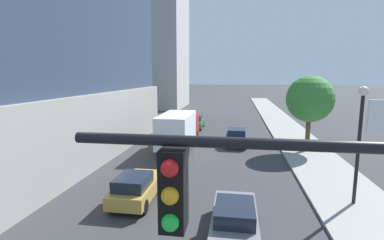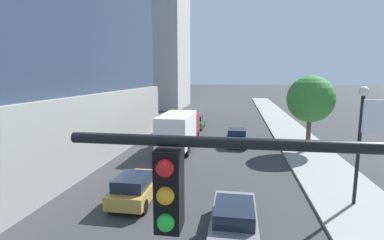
{
  "view_description": "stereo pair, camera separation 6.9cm",
  "coord_description": "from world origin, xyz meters",
  "views": [
    {
      "loc": [
        2.23,
        0.61,
        6.21
      ],
      "look_at": [
        -0.11,
        15.63,
        3.85
      ],
      "focal_mm": 26.98,
      "sensor_mm": 36.0,
      "label": 1
    },
    {
      "loc": [
        2.3,
        0.62,
        6.21
      ],
      "look_at": [
        -0.11,
        15.63,
        3.85
      ],
      "focal_mm": 26.98,
      "sensor_mm": 36.0,
      "label": 2
    }
  ],
  "objects": [
    {
      "name": "construction_building",
      "position": [
        -15.69,
        56.05,
        19.24
      ],
      "size": [
        18.27,
        16.72,
        43.76
      ],
      "color": "#B2AFA8",
      "rests_on": "ground"
    },
    {
      "name": "box_truck",
      "position": [
        -2.57,
        24.18,
        1.76
      ],
      "size": [
        2.39,
        7.9,
        3.11
      ],
      "color": "#B21E1E",
      "rests_on": "ground"
    },
    {
      "name": "car_blue",
      "position": [
        2.25,
        26.27,
        0.74
      ],
      "size": [
        1.83,
        4.11,
        1.5
      ],
      "color": "#233D9E",
      "rests_on": "ground"
    },
    {
      "name": "street_tree",
      "position": [
        7.98,
        24.72,
        4.33
      ],
      "size": [
        3.71,
        3.71,
        6.05
      ],
      "color": "brown",
      "rests_on": "sidewalk"
    },
    {
      "name": "sidewalk",
      "position": [
        7.98,
        20.0,
        0.07
      ],
      "size": [
        4.1,
        120.0,
        0.15
      ],
      "primitive_type": "cube",
      "color": "gray",
      "rests_on": "ground"
    },
    {
      "name": "street_lamp",
      "position": [
        7.87,
        14.7,
        3.82
      ],
      "size": [
        0.44,
        0.44,
        5.57
      ],
      "color": "black",
      "rests_on": "sidewalk"
    },
    {
      "name": "car_green",
      "position": [
        -2.57,
        33.85,
        0.74
      ],
      "size": [
        1.78,
        4.1,
        1.53
      ],
      "color": "#1E6638",
      "rests_on": "ground"
    },
    {
      "name": "car_gray",
      "position": [
        2.25,
        11.11,
        0.73
      ],
      "size": [
        1.74,
        4.3,
        1.46
      ],
      "color": "slate",
      "rests_on": "ground"
    },
    {
      "name": "car_gold",
      "position": [
        -2.57,
        13.61,
        0.73
      ],
      "size": [
        1.77,
        4.08,
        1.48
      ],
      "color": "#AD8938",
      "rests_on": "ground"
    }
  ]
}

